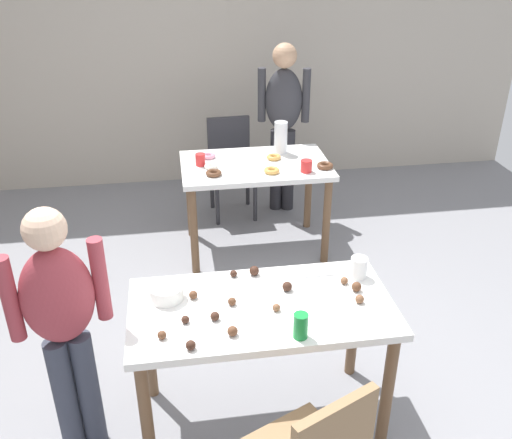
{
  "coord_description": "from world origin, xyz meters",
  "views": [
    {
      "loc": [
        -0.4,
        -2.36,
        2.39
      ],
      "look_at": [
        0.03,
        0.44,
        0.9
      ],
      "focal_mm": 39.69,
      "sensor_mm": 36.0,
      "label": 1
    }
  ],
  "objects_px": {
    "mixing_bowl": "(166,292)",
    "dining_table_far": "(255,176)",
    "person_girl_near": "(62,319)",
    "dining_table_near": "(262,323)",
    "soda_can": "(301,326)",
    "pitcher_far": "(281,137)",
    "chair_far_table": "(231,161)",
    "person_adult_far": "(283,115)"
  },
  "relations": [
    {
      "from": "dining_table_near",
      "to": "chair_far_table",
      "type": "distance_m",
      "value": 2.53
    },
    {
      "from": "mixing_bowl",
      "to": "pitcher_far",
      "type": "xyz_separation_m",
      "value": [
        0.93,
        1.88,
        0.09
      ]
    },
    {
      "from": "pitcher_far",
      "to": "dining_table_near",
      "type": "bearing_deg",
      "value": -103.51
    },
    {
      "from": "dining_table_far",
      "to": "person_adult_far",
      "type": "distance_m",
      "value": 0.82
    },
    {
      "from": "chair_far_table",
      "to": "soda_can",
      "type": "xyz_separation_m",
      "value": [
        -0.0,
        -2.78,
        0.31
      ]
    },
    {
      "from": "person_girl_near",
      "to": "person_adult_far",
      "type": "bearing_deg",
      "value": 59.03
    },
    {
      "from": "person_girl_near",
      "to": "mixing_bowl",
      "type": "height_order",
      "value": "person_girl_near"
    },
    {
      "from": "chair_far_table",
      "to": "person_adult_far",
      "type": "bearing_deg",
      "value": -3.15
    },
    {
      "from": "chair_far_table",
      "to": "person_adult_far",
      "type": "xyz_separation_m",
      "value": [
        0.47,
        -0.03,
        0.41
      ]
    },
    {
      "from": "soda_can",
      "to": "person_girl_near",
      "type": "bearing_deg",
      "value": 168.23
    },
    {
      "from": "soda_can",
      "to": "pitcher_far",
      "type": "relative_size",
      "value": 0.48
    },
    {
      "from": "person_girl_near",
      "to": "pitcher_far",
      "type": "relative_size",
      "value": 5.34
    },
    {
      "from": "person_girl_near",
      "to": "dining_table_near",
      "type": "bearing_deg",
      "value": 2.57
    },
    {
      "from": "mixing_bowl",
      "to": "dining_table_far",
      "type": "bearing_deg",
      "value": 67.41
    },
    {
      "from": "mixing_bowl",
      "to": "person_adult_far",
      "type": "bearing_deg",
      "value": 66.02
    },
    {
      "from": "chair_far_table",
      "to": "mixing_bowl",
      "type": "distance_m",
      "value": 2.48
    },
    {
      "from": "dining_table_far",
      "to": "mixing_bowl",
      "type": "height_order",
      "value": "mixing_bowl"
    },
    {
      "from": "mixing_bowl",
      "to": "soda_can",
      "type": "bearing_deg",
      "value": -33.32
    },
    {
      "from": "mixing_bowl",
      "to": "pitcher_far",
      "type": "relative_size",
      "value": 0.66
    },
    {
      "from": "dining_table_near",
      "to": "chair_far_table",
      "type": "relative_size",
      "value": 1.47
    },
    {
      "from": "person_girl_near",
      "to": "soda_can",
      "type": "bearing_deg",
      "value": -11.77
    },
    {
      "from": "person_adult_far",
      "to": "mixing_bowl",
      "type": "bearing_deg",
      "value": -113.98
    },
    {
      "from": "soda_can",
      "to": "pitcher_far",
      "type": "xyz_separation_m",
      "value": [
        0.35,
        2.26,
        0.07
      ]
    },
    {
      "from": "dining_table_far",
      "to": "chair_far_table",
      "type": "height_order",
      "value": "chair_far_table"
    },
    {
      "from": "soda_can",
      "to": "pitcher_far",
      "type": "height_order",
      "value": "pitcher_far"
    },
    {
      "from": "dining_table_near",
      "to": "mixing_bowl",
      "type": "relative_size",
      "value": 7.66
    },
    {
      "from": "person_adult_far",
      "to": "dining_table_near",
      "type": "bearing_deg",
      "value": -103.52
    },
    {
      "from": "dining_table_near",
      "to": "person_adult_far",
      "type": "bearing_deg",
      "value": 76.48
    },
    {
      "from": "mixing_bowl",
      "to": "soda_can",
      "type": "xyz_separation_m",
      "value": [
        0.59,
        -0.38,
        0.02
      ]
    },
    {
      "from": "dining_table_near",
      "to": "mixing_bowl",
      "type": "bearing_deg",
      "value": 164.71
    },
    {
      "from": "dining_table_far",
      "to": "dining_table_near",
      "type": "bearing_deg",
      "value": -97.74
    },
    {
      "from": "dining_table_near",
      "to": "dining_table_far",
      "type": "distance_m",
      "value": 1.82
    },
    {
      "from": "dining_table_near",
      "to": "pitcher_far",
      "type": "relative_size",
      "value": 5.03
    },
    {
      "from": "chair_far_table",
      "to": "mixing_bowl",
      "type": "xyz_separation_m",
      "value": [
        -0.59,
        -2.39,
        0.29
      ]
    },
    {
      "from": "dining_table_far",
      "to": "person_girl_near",
      "type": "bearing_deg",
      "value": -122.29
    },
    {
      "from": "person_adult_far",
      "to": "person_girl_near",
      "type": "bearing_deg",
      "value": -120.97
    },
    {
      "from": "dining_table_near",
      "to": "soda_can",
      "type": "bearing_deg",
      "value": -63.27
    },
    {
      "from": "dining_table_near",
      "to": "chair_far_table",
      "type": "height_order",
      "value": "chair_far_table"
    },
    {
      "from": "chair_far_table",
      "to": "pitcher_far",
      "type": "relative_size",
      "value": 3.41
    },
    {
      "from": "dining_table_near",
      "to": "person_girl_near",
      "type": "bearing_deg",
      "value": -177.43
    },
    {
      "from": "chair_far_table",
      "to": "soda_can",
      "type": "relative_size",
      "value": 7.13
    },
    {
      "from": "person_girl_near",
      "to": "soda_can",
      "type": "distance_m",
      "value": 1.08
    }
  ]
}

